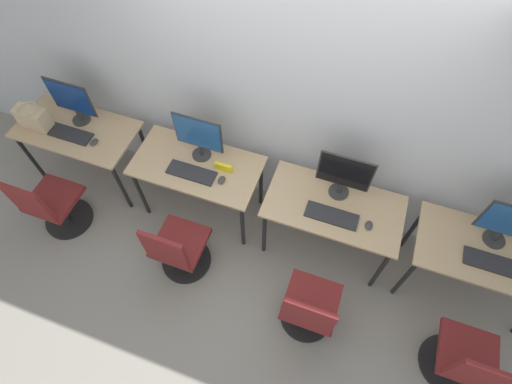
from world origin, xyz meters
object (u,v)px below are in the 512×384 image
(keyboard_far_left, at_px, (70,134))
(keyboard_far_right, at_px, (493,263))
(keyboard_right, at_px, (332,216))
(monitor_far_right, at_px, (511,224))
(keyboard_left, at_px, (192,173))
(office_chair_right, at_px, (309,310))
(mouse_right, at_px, (369,225))
(mouse_far_left, at_px, (94,142))
(mouse_left, at_px, (222,180))
(monitor_far_left, at_px, (72,100))
(handbag, at_px, (33,118))
(office_chair_far_left, at_px, (53,206))
(monitor_right, at_px, (344,174))
(monitor_left, at_px, (198,136))
(office_chair_far_right, at_px, (464,363))
(office_chair_left, at_px, (179,250))

(keyboard_far_left, relative_size, keyboard_far_right, 1.00)
(keyboard_right, relative_size, monitor_far_right, 0.93)
(keyboard_left, relative_size, office_chair_right, 0.50)
(mouse_right, bearing_deg, keyboard_right, -178.07)
(mouse_far_left, xyz_separation_m, mouse_left, (1.29, 0.00, 0.00))
(monitor_far_left, height_order, keyboard_far_left, monitor_far_left)
(monitor_far_left, bearing_deg, keyboard_far_right, -3.17)
(keyboard_far_left, relative_size, handbag, 1.48)
(keyboard_far_left, distance_m, handbag, 0.37)
(mouse_left, relative_size, keyboard_right, 0.20)
(mouse_far_left, bearing_deg, handbag, 179.93)
(mouse_left, relative_size, monitor_far_right, 0.19)
(office_chair_far_left, height_order, monitor_right, monitor_right)
(office_chair_right, height_order, keyboard_far_right, office_chair_right)
(monitor_left, bearing_deg, keyboard_right, -10.14)
(mouse_right, relative_size, handbag, 0.30)
(keyboard_left, distance_m, handbag, 1.64)
(keyboard_far_left, distance_m, monitor_far_right, 3.87)
(mouse_left, height_order, handbag, handbag)
(keyboard_right, distance_m, office_chair_far_right, 1.51)
(keyboard_right, bearing_deg, office_chair_far_right, -27.87)
(keyboard_left, distance_m, office_chair_far_right, 2.69)
(monitor_left, relative_size, handbag, 1.60)
(mouse_left, relative_size, office_chair_left, 0.10)
(monitor_far_left, relative_size, monitor_far_right, 1.00)
(office_chair_left, bearing_deg, monitor_right, 34.50)
(keyboard_left, relative_size, mouse_left, 4.93)
(office_chair_right, bearing_deg, keyboard_right, 93.78)
(office_chair_left, bearing_deg, mouse_far_left, 151.58)
(keyboard_right, bearing_deg, mouse_right, 1.93)
(keyboard_left, bearing_deg, monitor_far_right, 5.07)
(mouse_left, bearing_deg, monitor_right, 13.37)
(keyboard_left, distance_m, monitor_far_right, 2.59)
(monitor_left, xyz_separation_m, monitor_right, (1.28, 0.03, 0.00))
(keyboard_far_left, relative_size, monitor_right, 0.93)
(keyboard_left, height_order, office_chair_far_right, office_chair_far_right)
(office_chair_far_left, bearing_deg, office_chair_left, -0.35)
(keyboard_far_right, bearing_deg, office_chair_far_left, -171.44)
(keyboard_far_left, xyz_separation_m, office_chair_far_left, (0.01, -0.59, -0.41))
(office_chair_left, xyz_separation_m, mouse_right, (1.52, 0.58, 0.41))
(keyboard_right, distance_m, office_chair_right, 0.81)
(monitor_left, distance_m, monitor_right, 1.28)
(mouse_far_left, xyz_separation_m, monitor_left, (1.01, 0.22, 0.25))
(monitor_left, relative_size, keyboard_right, 1.08)
(monitor_right, height_order, handbag, monitor_right)
(keyboard_far_left, bearing_deg, keyboard_right, -0.54)
(keyboard_far_left, height_order, mouse_far_left, mouse_far_left)
(office_chair_left, height_order, monitor_far_right, monitor_far_right)
(monitor_right, bearing_deg, keyboard_far_right, -10.74)
(monitor_left, height_order, keyboard_right, monitor_left)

